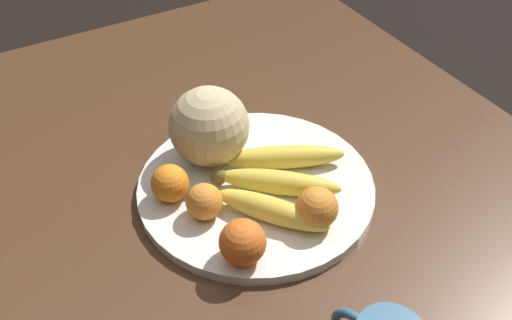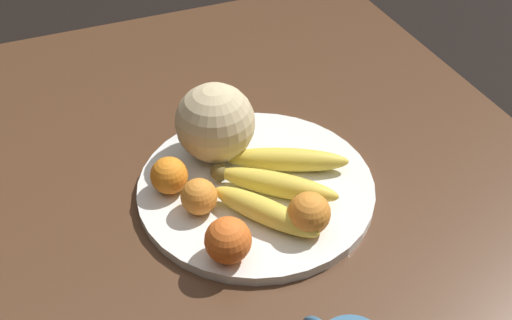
{
  "view_description": "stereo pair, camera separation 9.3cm",
  "coord_description": "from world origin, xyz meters",
  "px_view_note": "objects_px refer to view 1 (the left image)",
  "views": [
    {
      "loc": [
        -0.63,
        0.31,
        1.4
      ],
      "look_at": [
        -0.02,
        -0.05,
        0.79
      ],
      "focal_mm": 42.0,
      "sensor_mm": 36.0,
      "label": 1
    },
    {
      "loc": [
        -0.68,
        0.22,
        1.4
      ],
      "look_at": [
        -0.02,
        -0.05,
        0.79
      ],
      "focal_mm": 42.0,
      "sensor_mm": 36.0,
      "label": 2
    }
  ],
  "objects_px": {
    "banana_bunch": "(277,181)",
    "orange_front_right": "(170,183)",
    "orange_back_left": "(317,208)",
    "kitchen_table": "(227,229)",
    "melon": "(209,126)",
    "orange_front_left": "(204,202)",
    "orange_mid_center": "(243,242)",
    "fruit_bowl": "(256,187)"
  },
  "relations": [
    {
      "from": "orange_mid_center",
      "to": "orange_front_right",
      "type": "bearing_deg",
      "value": 12.98
    },
    {
      "from": "kitchen_table",
      "to": "orange_front_left",
      "type": "distance_m",
      "value": 0.15
    },
    {
      "from": "kitchen_table",
      "to": "melon",
      "type": "xyz_separation_m",
      "value": [
        0.07,
        -0.01,
        0.17
      ]
    },
    {
      "from": "kitchen_table",
      "to": "banana_bunch",
      "type": "bearing_deg",
      "value": -128.31
    },
    {
      "from": "melon",
      "to": "orange_front_left",
      "type": "xyz_separation_m",
      "value": [
        -0.12,
        0.07,
        -0.04
      ]
    },
    {
      "from": "banana_bunch",
      "to": "orange_back_left",
      "type": "xyz_separation_m",
      "value": [
        -0.09,
        -0.01,
        0.01
      ]
    },
    {
      "from": "orange_front_left",
      "to": "orange_back_left",
      "type": "bearing_deg",
      "value": -125.57
    },
    {
      "from": "kitchen_table",
      "to": "orange_mid_center",
      "type": "xyz_separation_m",
      "value": [
        -0.15,
        0.05,
        0.14
      ]
    },
    {
      "from": "banana_bunch",
      "to": "fruit_bowl",
      "type": "bearing_deg",
      "value": 163.63
    },
    {
      "from": "banana_bunch",
      "to": "orange_mid_center",
      "type": "xyz_separation_m",
      "value": [
        -0.09,
        0.11,
        0.01
      ]
    },
    {
      "from": "kitchen_table",
      "to": "orange_back_left",
      "type": "distance_m",
      "value": 0.21
    },
    {
      "from": "kitchen_table",
      "to": "orange_back_left",
      "type": "relative_size",
      "value": 19.85
    },
    {
      "from": "orange_mid_center",
      "to": "orange_back_left",
      "type": "relative_size",
      "value": 1.05
    },
    {
      "from": "orange_front_right",
      "to": "orange_back_left",
      "type": "relative_size",
      "value": 0.93
    },
    {
      "from": "melon",
      "to": "banana_bunch",
      "type": "height_order",
      "value": "melon"
    },
    {
      "from": "kitchen_table",
      "to": "banana_bunch",
      "type": "height_order",
      "value": "banana_bunch"
    },
    {
      "from": "orange_front_right",
      "to": "orange_back_left",
      "type": "xyz_separation_m",
      "value": [
        -0.16,
        -0.17,
        0.0
      ]
    },
    {
      "from": "fruit_bowl",
      "to": "orange_mid_center",
      "type": "xyz_separation_m",
      "value": [
        -0.13,
        0.09,
        0.04
      ]
    },
    {
      "from": "melon",
      "to": "banana_bunch",
      "type": "xyz_separation_m",
      "value": [
        -0.13,
        -0.05,
        -0.05
      ]
    },
    {
      "from": "melon",
      "to": "orange_front_right",
      "type": "height_order",
      "value": "melon"
    },
    {
      "from": "kitchen_table",
      "to": "orange_mid_center",
      "type": "height_order",
      "value": "orange_mid_center"
    },
    {
      "from": "orange_mid_center",
      "to": "orange_front_left",
      "type": "bearing_deg",
      "value": 4.91
    },
    {
      "from": "kitchen_table",
      "to": "orange_front_right",
      "type": "xyz_separation_m",
      "value": [
        0.02,
        0.09,
        0.13
      ]
    },
    {
      "from": "orange_mid_center",
      "to": "orange_back_left",
      "type": "bearing_deg",
      "value": -87.63
    },
    {
      "from": "banana_bunch",
      "to": "orange_front_right",
      "type": "relative_size",
      "value": 4.16
    },
    {
      "from": "fruit_bowl",
      "to": "orange_back_left",
      "type": "relative_size",
      "value": 5.99
    },
    {
      "from": "fruit_bowl",
      "to": "orange_front_right",
      "type": "distance_m",
      "value": 0.14
    },
    {
      "from": "orange_front_left",
      "to": "orange_mid_center",
      "type": "bearing_deg",
      "value": -175.09
    },
    {
      "from": "fruit_bowl",
      "to": "kitchen_table",
      "type": "bearing_deg",
      "value": 64.72
    },
    {
      "from": "fruit_bowl",
      "to": "orange_front_right",
      "type": "xyz_separation_m",
      "value": [
        0.04,
        0.13,
        0.04
      ]
    },
    {
      "from": "orange_front_right",
      "to": "melon",
      "type": "bearing_deg",
      "value": -60.15
    },
    {
      "from": "melon",
      "to": "orange_back_left",
      "type": "bearing_deg",
      "value": -162.35
    },
    {
      "from": "orange_front_right",
      "to": "orange_front_left",
      "type": "bearing_deg",
      "value": -154.63
    },
    {
      "from": "fruit_bowl",
      "to": "orange_front_left",
      "type": "height_order",
      "value": "orange_front_left"
    },
    {
      "from": "melon",
      "to": "orange_front_right",
      "type": "bearing_deg",
      "value": 119.85
    },
    {
      "from": "orange_front_left",
      "to": "orange_back_left",
      "type": "height_order",
      "value": "orange_back_left"
    },
    {
      "from": "melon",
      "to": "orange_front_right",
      "type": "relative_size",
      "value": 2.22
    },
    {
      "from": "melon",
      "to": "banana_bunch",
      "type": "distance_m",
      "value": 0.14
    },
    {
      "from": "banana_bunch",
      "to": "orange_front_right",
      "type": "height_order",
      "value": "orange_front_right"
    },
    {
      "from": "orange_front_right",
      "to": "kitchen_table",
      "type": "bearing_deg",
      "value": -101.42
    },
    {
      "from": "melon",
      "to": "banana_bunch",
      "type": "bearing_deg",
      "value": -156.4
    },
    {
      "from": "kitchen_table",
      "to": "fruit_bowl",
      "type": "bearing_deg",
      "value": -115.28
    }
  ]
}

